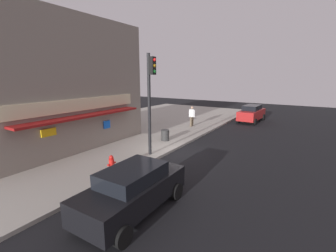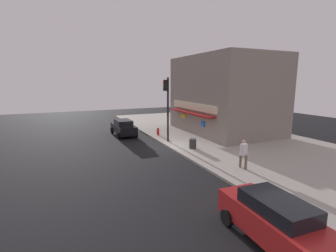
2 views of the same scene
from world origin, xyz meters
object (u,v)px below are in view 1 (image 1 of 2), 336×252
(traffic_light, at_px, (150,92))
(parked_car_red, at_px, (252,113))
(trash_can, at_px, (165,135))
(pedestrian, at_px, (192,115))
(fire_hydrant, at_px, (112,163))
(parked_car_black, at_px, (133,189))

(traffic_light, height_order, parked_car_red, traffic_light)
(traffic_light, relative_size, trash_can, 7.45)
(pedestrian, bearing_deg, traffic_light, -169.66)
(fire_hydrant, bearing_deg, parked_car_black, -122.71)
(traffic_light, height_order, fire_hydrant, traffic_light)
(fire_hydrant, distance_m, pedestrian, 11.25)
(trash_can, relative_size, parked_car_black, 0.18)
(traffic_light, height_order, trash_can, traffic_light)
(pedestrian, bearing_deg, fire_hydrant, -173.74)
(parked_car_black, bearing_deg, parked_car_red, 1.19)
(fire_hydrant, distance_m, parked_car_red, 17.39)
(traffic_light, height_order, pedestrian, traffic_light)
(traffic_light, xyz_separation_m, fire_hydrant, (-2.88, 0.29, -3.27))
(parked_car_black, bearing_deg, traffic_light, 29.79)
(trash_can, bearing_deg, pedestrian, 5.86)
(fire_hydrant, height_order, parked_car_red, parked_car_red)
(fire_hydrant, bearing_deg, traffic_light, -5.71)
(traffic_light, bearing_deg, trash_can, 18.02)
(trash_can, height_order, pedestrian, pedestrian)
(pedestrian, distance_m, parked_car_black, 13.81)
(parked_car_red, bearing_deg, pedestrian, 147.16)
(parked_car_red, bearing_deg, trash_can, 163.57)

